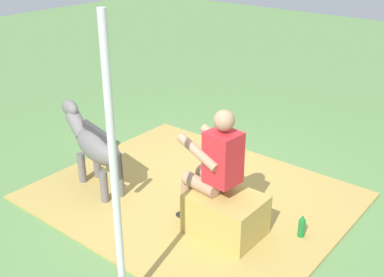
{
  "coord_description": "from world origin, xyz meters",
  "views": [
    {
      "loc": [
        -3.05,
        3.7,
        2.89
      ],
      "look_at": [
        0.17,
        -0.29,
        0.55
      ],
      "focal_mm": 44.77,
      "sensor_mm": 36.0,
      "label": 1
    }
  ],
  "objects_px": {
    "pony_standing": "(94,144)",
    "soda_bottle": "(302,227)",
    "person_seated": "(214,165)",
    "tent_pole_left": "(114,179)",
    "hay_bale": "(225,215)"
  },
  "relations": [
    {
      "from": "person_seated",
      "to": "soda_bottle",
      "type": "xyz_separation_m",
      "value": [
        -0.79,
        -0.41,
        -0.6
      ]
    },
    {
      "from": "hay_bale",
      "to": "soda_bottle",
      "type": "xyz_separation_m",
      "value": [
        -0.63,
        -0.42,
        -0.1
      ]
    },
    {
      "from": "pony_standing",
      "to": "tent_pole_left",
      "type": "xyz_separation_m",
      "value": [
        -1.66,
        1.17,
        0.64
      ]
    },
    {
      "from": "pony_standing",
      "to": "soda_bottle",
      "type": "bearing_deg",
      "value": -165.68
    },
    {
      "from": "person_seated",
      "to": "hay_bale",
      "type": "bearing_deg",
      "value": 175.62
    },
    {
      "from": "pony_standing",
      "to": "soda_bottle",
      "type": "distance_m",
      "value": 2.46
    },
    {
      "from": "person_seated",
      "to": "tent_pole_left",
      "type": "bearing_deg",
      "value": 94.51
    },
    {
      "from": "hay_bale",
      "to": "soda_bottle",
      "type": "relative_size",
      "value": 2.69
    },
    {
      "from": "soda_bottle",
      "to": "person_seated",
      "type": "bearing_deg",
      "value": 27.34
    },
    {
      "from": "tent_pole_left",
      "to": "pony_standing",
      "type": "bearing_deg",
      "value": -35.09
    },
    {
      "from": "hay_bale",
      "to": "person_seated",
      "type": "height_order",
      "value": "person_seated"
    },
    {
      "from": "hay_bale",
      "to": "person_seated",
      "type": "bearing_deg",
      "value": -4.38
    },
    {
      "from": "person_seated",
      "to": "pony_standing",
      "type": "distance_m",
      "value": 1.58
    },
    {
      "from": "pony_standing",
      "to": "tent_pole_left",
      "type": "height_order",
      "value": "tent_pole_left"
    },
    {
      "from": "pony_standing",
      "to": "person_seated",
      "type": "bearing_deg",
      "value": -173.01
    }
  ]
}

